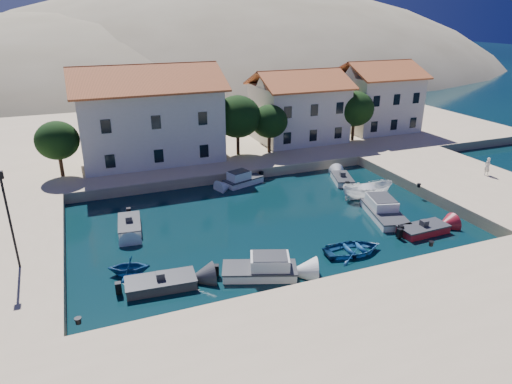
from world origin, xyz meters
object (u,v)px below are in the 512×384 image
building_mid (298,105)px  pedestrian (487,166)px  building_left (148,112)px  cabin_cruiser_south (260,269)px  boat_east (366,199)px  building_right (377,95)px  rowboat_south (353,253)px  lamppost (8,211)px  cabin_cruiser_east (384,212)px

building_mid → pedestrian: bearing=-59.7°
building_left → building_mid: size_ratio=1.40×
building_left → cabin_cruiser_south: 25.63m
building_left → boat_east: bearing=-45.7°
building_mid → cabin_cruiser_south: bearing=-120.9°
boat_east → building_mid: bearing=5.9°
building_right → boat_east: bearing=-126.6°
building_left → pedestrian: (28.93, -17.73, -4.06)m
building_right → rowboat_south: size_ratio=2.25×
lamppost → cabin_cruiser_south: (13.99, -4.92, -4.28)m
building_mid → building_right: 12.04m
boat_east → pedestrian: pedestrian is taller
lamppost → rowboat_south: lamppost is taller
rowboat_south → cabin_cruiser_south: bearing=96.6°
building_mid → building_right: bearing=4.8°
lamppost → pedestrian: size_ratio=3.55×
boat_east → pedestrian: bearing=-83.4°
building_right → pedestrian: 20.08m
lamppost → pedestrian: 40.59m
boat_east → pedestrian: 12.92m
building_right → lamppost: building_right is taller
building_left → pedestrian: bearing=-31.5°
building_left → cabin_cruiser_south: bearing=-84.3°
building_right → cabin_cruiser_south: size_ratio=1.85×
lamppost → rowboat_south: 22.14m
cabin_cruiser_south → building_right: bearing=64.8°
building_mid → lamppost: 36.21m
building_left → lamppost: (-11.50, -20.00, -1.18)m
building_left → cabin_cruiser_east: bearing=-53.2°
cabin_cruiser_south → pedestrian: (26.44, 7.19, 1.40)m
building_left → lamppost: 23.10m
building_left → rowboat_south: 27.06m
cabin_cruiser_south → pedestrian: size_ratio=2.91×
lamppost → boat_east: (27.69, 3.41, -4.75)m
building_left → pedestrian: size_ratio=8.39×
rowboat_south → cabin_cruiser_east: 7.03m
cabin_cruiser_south → rowboat_south: (7.15, 0.34, -0.48)m
rowboat_south → pedestrian: pedestrian is taller
building_mid → rowboat_south: size_ratio=2.50×
boat_east → rowboat_south: bearing=152.3°
building_mid → cabin_cruiser_east: 22.10m
rowboat_south → pedestrian: (19.29, 6.85, 1.88)m
building_left → cabin_cruiser_south: building_left is taller
building_mid → pedestrian: 21.94m
rowboat_south → boat_east: bearing=-35.5°
building_left → boat_east: building_left is taller
lamppost → cabin_cruiser_east: 27.13m
building_right → boat_east: building_right is taller
cabin_cruiser_south → rowboat_south: 7.17m
pedestrian → building_left: bearing=-27.5°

